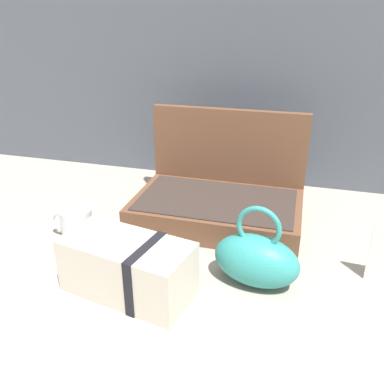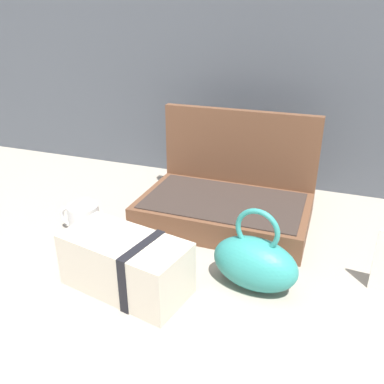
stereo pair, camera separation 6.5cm
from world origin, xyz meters
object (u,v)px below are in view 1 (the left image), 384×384
open_suitcase (220,196)px  coffee_mug (76,224)px  cream_toiletry_bag (129,268)px  teal_pouch_handbag (256,259)px

open_suitcase → coffee_mug: (-0.33, -0.22, -0.02)m
cream_toiletry_bag → coffee_mug: 0.28m
open_suitcase → coffee_mug: open_suitcase is taller
open_suitcase → coffee_mug: 0.40m
coffee_mug → open_suitcase: bearing=32.9°
open_suitcase → teal_pouch_handbag: bearing=-63.6°
open_suitcase → cream_toiletry_bag: bearing=-106.1°
open_suitcase → cream_toiletry_bag: (-0.11, -0.38, -0.00)m
open_suitcase → cream_toiletry_bag: open_suitcase is taller
teal_pouch_handbag → cream_toiletry_bag: size_ratio=0.70×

